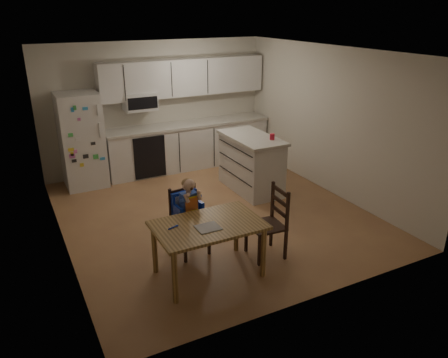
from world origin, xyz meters
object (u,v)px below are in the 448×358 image
object	(u,v)px
kitchen_island	(251,163)
red_cup	(272,137)
dining_table	(208,231)
chair_side	(273,218)
refrigerator	(82,141)
chair_booster	(188,208)

from	to	relation	value
kitchen_island	red_cup	bearing A→B (deg)	-58.08
dining_table	chair_side	xyz separation A→B (m)	(0.94, 0.04, -0.06)
kitchen_island	red_cup	distance (m)	0.67
refrigerator	chair_booster	world-z (taller)	refrigerator
refrigerator	dining_table	world-z (taller)	refrigerator
dining_table	chair_booster	world-z (taller)	chair_booster
dining_table	chair_side	world-z (taller)	chair_side
kitchen_island	dining_table	size ratio (longest dim) A/B	1.04
kitchen_island	red_cup	xyz separation A→B (m)	(0.20, -0.33, 0.54)
refrigerator	dining_table	xyz separation A→B (m)	(0.77, -3.66, -0.25)
kitchen_island	red_cup	world-z (taller)	red_cup
kitchen_island	chair_booster	distance (m)	2.35
refrigerator	red_cup	world-z (taller)	refrigerator
dining_table	red_cup	bearing A→B (deg)	40.89
dining_table	chair_booster	size ratio (longest dim) A/B	1.21
kitchen_island	chair_side	world-z (taller)	kitchen_island
kitchen_island	chair_booster	bearing A→B (deg)	-141.19
red_cup	chair_booster	xyz separation A→B (m)	(-2.03, -1.14, -0.40)
dining_table	chair_side	bearing A→B (deg)	2.65
chair_side	kitchen_island	bearing A→B (deg)	160.50
red_cup	chair_booster	world-z (taller)	red_cup
refrigerator	chair_side	bearing A→B (deg)	-64.68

